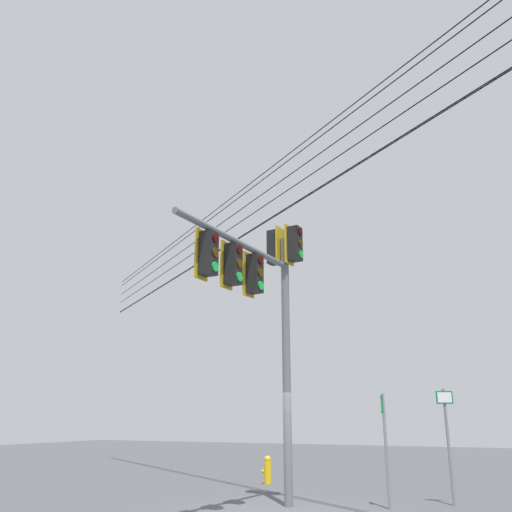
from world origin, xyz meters
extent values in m
cylinder|color=slate|center=(-0.87, -0.17, 3.20)|extent=(0.20, 0.20, 6.39)
cylinder|color=slate|center=(1.36, -0.40, 5.64)|extent=(4.47, 0.60, 0.14)
cube|color=black|center=(-0.83, 0.13, 6.19)|extent=(0.33, 0.33, 0.90)
cube|color=#B29319|center=(-0.85, -0.04, 6.19)|extent=(0.44, 0.09, 1.04)
cylinder|color=#360503|center=(-0.82, 0.30, 6.49)|extent=(0.20, 0.05, 0.20)
cylinder|color=#3C2703|center=(-0.82, 0.30, 6.19)|extent=(0.20, 0.05, 0.20)
cylinder|color=green|center=(-0.82, 0.30, 5.89)|extent=(0.20, 0.05, 0.20)
cube|color=black|center=(-0.90, -0.47, 6.19)|extent=(0.33, 0.33, 0.90)
cube|color=#B29319|center=(-0.88, -0.30, 6.19)|extent=(0.44, 0.09, 1.04)
cylinder|color=#360503|center=(-0.91, -0.63, 6.49)|extent=(0.20, 0.05, 0.20)
cylinder|color=#3C2703|center=(-0.91, -0.63, 6.19)|extent=(0.20, 0.05, 0.20)
cylinder|color=green|center=(-0.91, -0.63, 5.89)|extent=(0.20, 0.05, 0.20)
cube|color=black|center=(0.65, -0.32, 5.09)|extent=(0.34, 0.34, 0.90)
cube|color=#B29319|center=(0.62, -0.49, 5.09)|extent=(0.44, 0.10, 1.04)
cylinder|color=#360503|center=(0.67, -0.16, 5.39)|extent=(0.20, 0.06, 0.20)
cylinder|color=#3C2703|center=(0.67, -0.16, 5.09)|extent=(0.20, 0.06, 0.20)
cylinder|color=green|center=(0.67, -0.16, 4.79)|extent=(0.20, 0.06, 0.20)
cube|color=black|center=(1.56, -0.42, 5.09)|extent=(0.33, 0.33, 0.90)
cube|color=#B29319|center=(1.54, -0.59, 5.09)|extent=(0.44, 0.08, 1.04)
cylinder|color=#360503|center=(1.58, -0.26, 5.39)|extent=(0.20, 0.05, 0.20)
cylinder|color=#3C2703|center=(1.58, -0.26, 5.09)|extent=(0.20, 0.05, 0.20)
cylinder|color=green|center=(1.58, -0.26, 4.79)|extent=(0.20, 0.05, 0.20)
cube|color=black|center=(2.47, -0.52, 5.09)|extent=(0.32, 0.32, 0.90)
cube|color=#B29319|center=(2.46, -0.68, 5.09)|extent=(0.44, 0.06, 1.04)
cylinder|color=#360503|center=(2.48, -0.35, 5.39)|extent=(0.20, 0.04, 0.20)
cylinder|color=#3C2703|center=(2.48, -0.35, 5.09)|extent=(0.20, 0.04, 0.20)
cylinder|color=green|center=(2.48, -0.35, 4.79)|extent=(0.20, 0.04, 0.20)
cylinder|color=slate|center=(-2.57, 3.23, 1.30)|extent=(0.07, 0.07, 2.59)
cube|color=#0C7238|center=(-2.53, 3.24, 2.39)|extent=(0.16, 0.38, 0.30)
cube|color=white|center=(-2.52, 3.25, 2.39)|extent=(0.12, 0.31, 0.24)
cylinder|color=yellow|center=(-4.67, -2.32, 0.33)|extent=(0.22, 0.22, 0.65)
sphere|color=yellow|center=(-4.67, -2.32, 0.71)|extent=(0.20, 0.20, 0.20)
cylinder|color=yellow|center=(-4.68, -2.46, 0.36)|extent=(0.09, 0.10, 0.09)
cylinder|color=slate|center=(-1.45, 1.99, 1.23)|extent=(0.07, 0.07, 2.46)
cube|color=#0C7238|center=(-1.43, 1.95, 2.22)|extent=(0.27, 0.11, 0.38)
cube|color=white|center=(-1.43, 1.94, 2.22)|extent=(0.20, 0.07, 0.32)
cylinder|color=black|center=(-1.56, -1.16, 7.14)|extent=(15.37, 21.82, 0.63)
cylinder|color=black|center=(-1.56, -1.16, 7.18)|extent=(15.37, 21.82, 0.63)
cylinder|color=black|center=(-1.56, -1.16, 7.65)|extent=(15.37, 21.82, 0.63)
cylinder|color=black|center=(-1.56, -1.16, 8.05)|extent=(15.37, 21.82, 0.63)
cylinder|color=black|center=(-1.56, -1.16, 8.49)|extent=(15.37, 21.82, 0.63)
cylinder|color=black|center=(-1.56, -1.16, 8.68)|extent=(15.37, 21.82, 0.63)
camera|label=1|loc=(11.47, 4.62, 1.91)|focal=37.63mm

